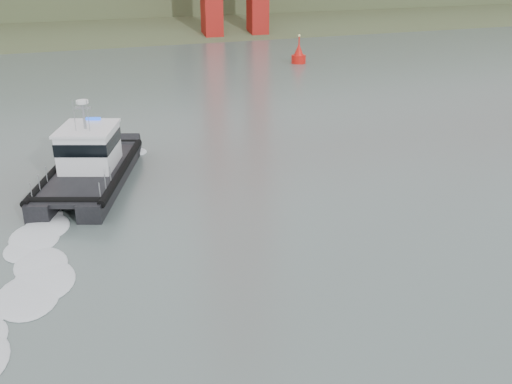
# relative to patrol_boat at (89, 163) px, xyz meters

# --- Properties ---
(ground) EXTENTS (400.00, 400.00, 0.00)m
(ground) POSITION_rel_patrol_boat_xyz_m (7.26, -16.78, -1.39)
(ground) COLOR slate
(ground) RESTS_ON ground
(patrol_boat) EXTENTS (7.91, 12.20, 5.57)m
(patrol_boat) POSITION_rel_patrol_boat_xyz_m (0.00, 0.00, 0.00)
(patrol_boat) COLOR black
(patrol_boat) RESTS_ON ground
(nav_buoy) EXTENTS (1.87, 1.87, 3.89)m
(nav_buoy) POSITION_rel_patrol_boat_xyz_m (29.60, 33.40, -0.37)
(nav_buoy) COLOR red
(nav_buoy) RESTS_ON ground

